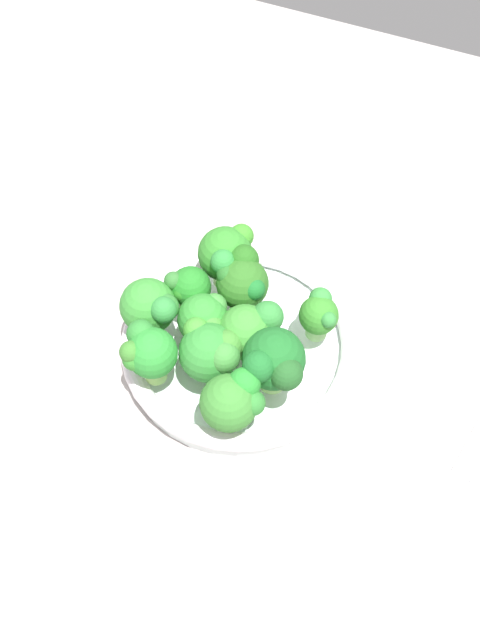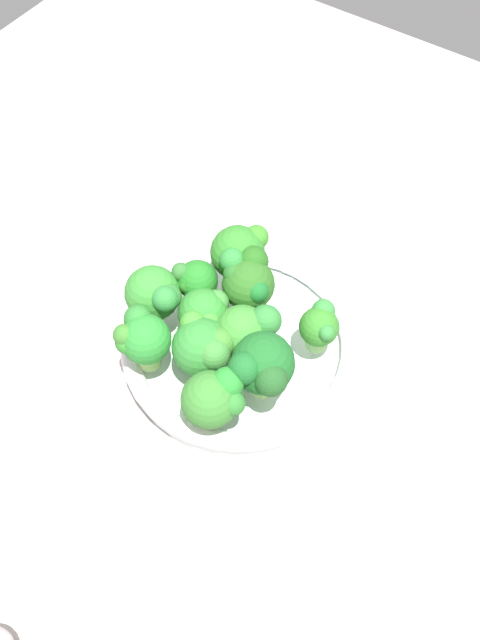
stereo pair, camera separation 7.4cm
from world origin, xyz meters
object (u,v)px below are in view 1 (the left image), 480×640
at_px(broccoli_floret_2, 205,320).
at_px(broccoli_floret_9, 232,401).
at_px(broccoli_floret_0, 242,282).
at_px(broccoli_floret_5, 226,255).
at_px(broccoli_floret_7, 274,362).
at_px(broccoli_floret_10, 149,352).
at_px(broccoli_floret_1, 319,314).
at_px(broccoli_floret_4, 189,290).
at_px(bowl, 240,345).
at_px(broccoli_floret_3, 151,306).
at_px(broccoli_floret_6, 212,351).
at_px(broccoli_floret_8, 250,332).

relative_size(broccoli_floret_2, broccoli_floret_9, 0.88).
xyz_separation_m(broccoli_floret_0, broccoli_floret_5, (-0.03, 0.03, 0.00)).
height_order(broccoli_floret_7, broccoli_floret_10, broccoli_floret_7).
bearing_deg(broccoli_floret_9, broccoli_floret_7, 68.96).
bearing_deg(broccoli_floret_1, broccoli_floret_0, -178.83).
distance_m(broccoli_floret_4, broccoli_floret_9, 0.14).
bearing_deg(bowl, broccoli_floret_10, -128.07).
relative_size(broccoli_floret_3, broccoli_floret_4, 1.08).
bearing_deg(broccoli_floret_6, broccoli_floret_3, 163.34).
distance_m(broccoli_floret_9, broccoli_floret_10, 0.10).
bearing_deg(bowl, broccoli_floret_0, 109.96).
xyz_separation_m(bowl, broccoli_floret_7, (0.05, -0.04, 0.06)).
height_order(broccoli_floret_0, broccoli_floret_1, broccoli_floret_0).
bearing_deg(broccoli_floret_1, broccoli_floret_5, 168.46).
xyz_separation_m(broccoli_floret_2, broccoli_floret_3, (-0.06, -0.01, 0.00)).
distance_m(bowl, broccoli_floret_4, 0.08).
distance_m(broccoli_floret_1, broccoli_floret_7, 0.08).
height_order(bowl, broccoli_floret_1, broccoli_floret_1).
bearing_deg(broccoli_floret_5, broccoli_floret_2, -81.37).
bearing_deg(broccoli_floret_9, broccoli_floret_10, 171.24).
xyz_separation_m(broccoli_floret_0, broccoli_floret_9, (0.05, -0.13, -0.00)).
bearing_deg(broccoli_floret_4, broccoli_floret_0, 28.10).
relative_size(broccoli_floret_3, broccoli_floret_5, 0.89).
bearing_deg(bowl, broccoli_floret_2, -150.15).
height_order(broccoli_floret_3, broccoli_floret_10, broccoli_floret_10).
relative_size(broccoli_floret_0, broccoli_floret_1, 1.39).
distance_m(broccoli_floret_1, broccoli_floret_2, 0.12).
height_order(broccoli_floret_0, broccoli_floret_5, broccoli_floret_5).
height_order(bowl, broccoli_floret_9, broccoli_floret_9).
distance_m(broccoli_floret_5, broccoli_floret_8, 0.10).
xyz_separation_m(broccoli_floret_2, broccoli_floret_10, (-0.03, -0.06, 0.01)).
distance_m(broccoli_floret_2, broccoli_floret_7, 0.09).
bearing_deg(broccoli_floret_4, broccoli_floret_7, -23.98).
distance_m(broccoli_floret_1, broccoli_floret_5, 0.12).
bearing_deg(broccoli_floret_1, bowl, -152.51).
height_order(broccoli_floret_5, broccoli_floret_7, same).
xyz_separation_m(broccoli_floret_0, broccoli_floret_4, (-0.05, -0.03, -0.01)).
bearing_deg(broccoli_floret_5, broccoli_floret_3, -116.70).
height_order(broccoli_floret_1, broccoli_floret_6, broccoli_floret_6).
xyz_separation_m(broccoli_floret_0, broccoli_floret_1, (0.08, 0.00, -0.01)).
relative_size(bowl, broccoli_floret_4, 4.06).
height_order(bowl, broccoli_floret_7, broccoli_floret_7).
xyz_separation_m(broccoli_floret_4, broccoli_floret_6, (0.05, -0.06, 0.00)).
xyz_separation_m(bowl, broccoli_floret_0, (-0.01, 0.04, 0.06)).
xyz_separation_m(broccoli_floret_3, broccoli_floret_8, (0.10, 0.01, -0.00)).
distance_m(broccoli_floret_2, broccoli_floret_6, 0.04).
distance_m(broccoli_floret_1, broccoli_floret_6, 0.12).
relative_size(bowl, broccoli_floret_8, 3.83).
height_order(broccoli_floret_4, broccoli_floret_10, broccoli_floret_10).
height_order(broccoli_floret_6, broccoli_floret_9, broccoli_floret_9).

